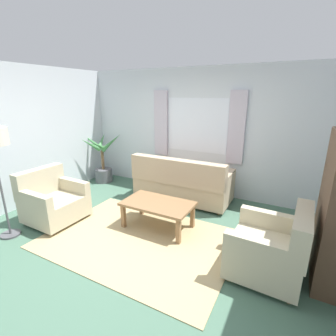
% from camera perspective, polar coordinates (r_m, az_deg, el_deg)
% --- Properties ---
extents(ground_plane, '(6.24, 6.24, 0.00)m').
position_cam_1_polar(ground_plane, '(3.85, -6.76, -16.09)').
color(ground_plane, '#476B56').
extents(wall_back, '(5.32, 0.12, 2.60)m').
position_cam_1_polar(wall_back, '(5.30, 6.84, 8.21)').
color(wall_back, silver).
rests_on(wall_back, ground_plane).
extents(wall_left, '(0.12, 4.40, 2.60)m').
position_cam_1_polar(wall_left, '(5.31, -31.80, 5.83)').
color(wall_left, silver).
rests_on(wall_left, ground_plane).
extents(window_with_curtains, '(1.98, 0.07, 1.40)m').
position_cam_1_polar(window_with_curtains, '(5.20, 6.56, 9.73)').
color(window_with_curtains, white).
extents(area_rug, '(2.73, 1.91, 0.01)m').
position_cam_1_polar(area_rug, '(3.85, -6.77, -16.01)').
color(area_rug, tan).
rests_on(area_rug, ground_plane).
extents(couch, '(1.90, 0.82, 0.92)m').
position_cam_1_polar(couch, '(4.93, 3.14, -3.55)').
color(couch, tan).
rests_on(couch, ground_plane).
extents(armchair_left, '(0.84, 0.85, 0.88)m').
position_cam_1_polar(armchair_left, '(4.62, -25.12, -6.87)').
color(armchair_left, '#BCB293').
rests_on(armchair_left, ground_plane).
extents(armchair_right, '(0.85, 0.87, 0.88)m').
position_cam_1_polar(armchair_right, '(3.26, 22.85, -16.79)').
color(armchair_right, '#BCB293').
rests_on(armchair_right, ground_plane).
extents(coffee_table, '(1.10, 0.64, 0.44)m').
position_cam_1_polar(coffee_table, '(3.95, -2.36, -8.72)').
color(coffee_table, olive).
rests_on(coffee_table, ground_plane).
extents(potted_plant, '(1.03, 0.97, 1.17)m').
position_cam_1_polar(potted_plant, '(6.20, -14.87, 1.07)').
color(potted_plant, '#56565B').
rests_on(potted_plant, ground_plane).
extents(bookshelf, '(0.30, 0.94, 1.72)m').
position_cam_1_polar(bookshelf, '(3.35, 33.71, -9.44)').
color(bookshelf, brown).
rests_on(bookshelf, ground_plane).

